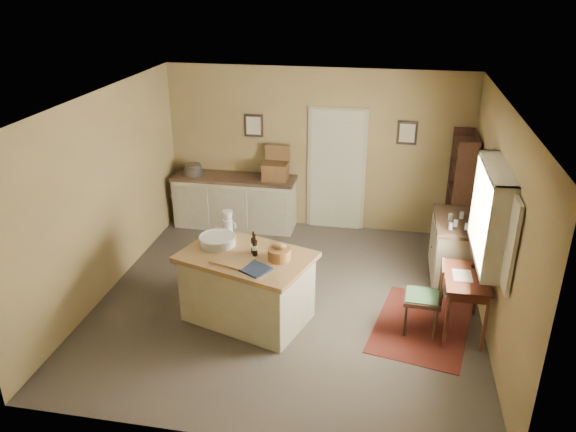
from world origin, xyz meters
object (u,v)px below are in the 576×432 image
at_px(writing_desk, 466,283).
at_px(right_cabinet, 454,249).
at_px(desk_chair, 422,298).
at_px(shelving_unit, 463,194).
at_px(sideboard, 235,200).
at_px(work_island, 247,285).

relative_size(writing_desk, right_cabinet, 0.76).
xyz_separation_m(desk_chair, shelving_unit, (0.64, 2.38, 0.47)).
relative_size(sideboard, writing_desk, 2.49).
xyz_separation_m(writing_desk, shelving_unit, (0.15, 2.29, 0.27)).
distance_m(work_island, desk_chair, 2.16).
distance_m(right_cabinet, shelving_unit, 1.08).
bearing_deg(desk_chair, right_cabinet, 74.41).
distance_m(sideboard, writing_desk, 4.33).
bearing_deg(work_island, shelving_unit, 59.79).
distance_m(sideboard, desk_chair, 3.99).
bearing_deg(shelving_unit, desk_chair, -104.98).
bearing_deg(writing_desk, desk_chair, -169.35).
bearing_deg(work_island, sideboard, 126.24).
bearing_deg(work_island, writing_desk, 22.51).
height_order(writing_desk, desk_chair, desk_chair).
height_order(sideboard, desk_chair, sideboard).
bearing_deg(writing_desk, sideboard, 144.85).
bearing_deg(sideboard, desk_chair, -40.26).
distance_m(work_island, writing_desk, 2.66).
height_order(work_island, desk_chair, work_island).
bearing_deg(sideboard, right_cabinet, -18.11).
distance_m(writing_desk, shelving_unit, 2.31).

